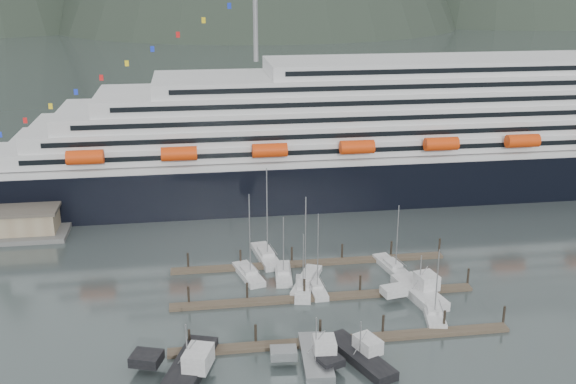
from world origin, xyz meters
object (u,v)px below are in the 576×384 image
object	(u,v)px
sailboat_e	(266,256)
sailboat_g	(393,268)
sailboat_d	(307,281)
sailboat_c	(303,289)
sailboat_a	(249,274)
trawler_e	(418,291)
trawler_b	(315,356)
trawler_a	(187,368)
sailboat_h	(433,314)
sailboat_f	(283,274)
sailboat_b	(316,288)
cruise_ship	(430,138)
trawler_c	(359,355)

from	to	relation	value
sailboat_e	sailboat_g	distance (m)	22.38
sailboat_d	sailboat_g	size ratio (longest dim) A/B	1.26
sailboat_g	sailboat_c	bearing A→B (deg)	99.12
sailboat_a	sailboat_c	size ratio (longest dim) A/B	1.44
trawler_e	sailboat_a	bearing A→B (deg)	55.89
sailboat_c	trawler_b	distance (m)	20.55
sailboat_g	trawler_a	xyz separation A→B (m)	(-35.06, -26.55, 0.57)
sailboat_a	trawler_b	size ratio (longest dim) A/B	1.35
sailboat_a	sailboat_h	distance (m)	31.25
sailboat_f	sailboat_d	bearing A→B (deg)	-128.90
sailboat_b	sailboat_c	size ratio (longest dim) A/B	1.28
sailboat_g	sailboat_h	distance (m)	16.61
sailboat_h	trawler_e	bearing A→B (deg)	12.65
sailboat_d	sailboat_e	xyz separation A→B (m)	(-5.46, 10.99, 0.03)
cruise_ship	sailboat_c	world-z (taller)	cruise_ship
cruise_ship	sailboat_g	xyz separation A→B (m)	(-21.38, -43.34, -11.63)
sailboat_h	trawler_b	bearing A→B (deg)	127.55
trawler_b	trawler_c	bearing A→B (deg)	-90.14
sailboat_d	trawler_c	xyz separation A→B (m)	(2.84, -23.54, 0.40)
cruise_ship	trawler_e	bearing A→B (deg)	-110.77
cruise_ship	trawler_c	size ratio (longest dim) A/B	16.55
trawler_b	trawler_c	size ratio (longest dim) A/B	0.90
trawler_c	trawler_e	world-z (taller)	trawler_e
sailboat_f	sailboat_g	xyz separation A→B (m)	(18.91, -0.21, 0.00)
sailboat_c	sailboat_e	world-z (taller)	sailboat_e
sailboat_c	sailboat_e	size ratio (longest dim) A/B	0.60
trawler_b	sailboat_b	bearing A→B (deg)	-7.06
sailboat_b	cruise_ship	bearing A→B (deg)	-38.51
cruise_ship	trawler_b	size ratio (longest dim) A/B	18.44
sailboat_b	sailboat_h	xyz separation A→B (m)	(15.65, -11.07, 0.00)
sailboat_f	trawler_c	size ratio (longest dim) A/B	0.90
sailboat_f	sailboat_e	bearing A→B (deg)	20.20
sailboat_b	sailboat_e	distance (m)	14.88
sailboat_a	sailboat_b	size ratio (longest dim) A/B	1.12
sailboat_b	trawler_b	bearing A→B (deg)	166.63
sailboat_a	sailboat_e	world-z (taller)	sailboat_e
cruise_ship	trawler_a	bearing A→B (deg)	-128.92
trawler_b	sailboat_a	bearing A→B (deg)	16.92
cruise_ship	trawler_a	size ratio (longest dim) A/B	14.07
sailboat_f	sailboat_h	world-z (taller)	sailboat_h
sailboat_f	trawler_c	distance (m)	27.59
trawler_a	sailboat_f	bearing A→B (deg)	-12.68
sailboat_c	sailboat_h	distance (m)	20.81
cruise_ship	trawler_e	distance (m)	58.22
sailboat_d	sailboat_h	xyz separation A→B (m)	(16.75, -13.44, -0.02)
sailboat_b	sailboat_d	world-z (taller)	sailboat_d
sailboat_g	sailboat_a	bearing A→B (deg)	77.77
sailboat_f	trawler_c	xyz separation A→B (m)	(6.26, -26.87, 0.42)
cruise_ship	sailboat_d	size ratio (longest dim) A/B	13.22
sailboat_h	trawler_c	world-z (taller)	sailboat_h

